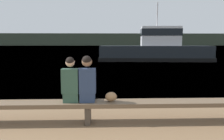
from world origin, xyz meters
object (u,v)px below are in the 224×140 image
person_right (87,81)px  shopping_bag (111,97)px  tugboat_red (156,50)px  bench_main (88,105)px  person_left (71,82)px

person_right → shopping_bag: 0.66m
person_right → tugboat_red: tugboat_red is taller
shopping_bag → person_right: bearing=-178.6°
person_right → shopping_bag: (0.54, 0.01, -0.37)m
bench_main → person_right: (-0.01, 0.00, 0.56)m
bench_main → tugboat_red: (5.57, 17.06, 0.67)m
person_left → person_right: person_right is taller
shopping_bag → tugboat_red: (5.04, 17.05, 0.48)m
tugboat_red → person_left: bearing=165.2°
person_left → tugboat_red: size_ratio=0.09×
person_left → person_right: bearing=-0.3°
bench_main → person_right: 0.56m
person_left → bench_main: bearing=-0.5°
tugboat_red → person_right: bearing=166.3°
bench_main → person_left: size_ratio=7.92×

